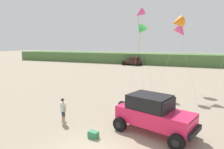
{
  "coord_description": "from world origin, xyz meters",
  "views": [
    {
      "loc": [
        4.25,
        -7.93,
        5.25
      ],
      "look_at": [
        -0.59,
        3.95,
        3.23
      ],
      "focal_mm": 32.12,
      "sensor_mm": 36.0,
      "label": 1
    }
  ],
  "objects_px": {
    "kite_red_delta": "(177,22)",
    "jeep": "(154,113)",
    "person_watching": "(63,109)",
    "cooler_box": "(93,135)",
    "distant_pickup": "(133,61)",
    "kite_yellow_diamond": "(140,14)",
    "kite_black_sled": "(181,31)",
    "kite_pink_ribbon": "(141,30)"
  },
  "relations": [
    {
      "from": "jeep",
      "to": "cooler_box",
      "type": "bearing_deg",
      "value": -147.55
    },
    {
      "from": "person_watching",
      "to": "distant_pickup",
      "type": "relative_size",
      "value": 0.35
    },
    {
      "from": "kite_red_delta",
      "to": "kite_black_sled",
      "type": "bearing_deg",
      "value": 82.1
    },
    {
      "from": "kite_red_delta",
      "to": "kite_yellow_diamond",
      "type": "xyz_separation_m",
      "value": [
        -3.94,
        -0.02,
        1.06
      ]
    },
    {
      "from": "cooler_box",
      "to": "kite_yellow_diamond",
      "type": "distance_m",
      "value": 15.03
    },
    {
      "from": "kite_pink_ribbon",
      "to": "person_watching",
      "type": "bearing_deg",
      "value": -106.9
    },
    {
      "from": "jeep",
      "to": "distant_pickup",
      "type": "bearing_deg",
      "value": 108.17
    },
    {
      "from": "jeep",
      "to": "kite_black_sled",
      "type": "bearing_deg",
      "value": 87.78
    },
    {
      "from": "kite_red_delta",
      "to": "jeep",
      "type": "bearing_deg",
      "value": -91.07
    },
    {
      "from": "jeep",
      "to": "kite_black_sled",
      "type": "distance_m",
      "value": 13.93
    },
    {
      "from": "jeep",
      "to": "distant_pickup",
      "type": "relative_size",
      "value": 1.06
    },
    {
      "from": "person_watching",
      "to": "distant_pickup",
      "type": "height_order",
      "value": "distant_pickup"
    },
    {
      "from": "jeep",
      "to": "person_watching",
      "type": "bearing_deg",
      "value": -173.18
    },
    {
      "from": "cooler_box",
      "to": "kite_yellow_diamond",
      "type": "height_order",
      "value": "kite_yellow_diamond"
    },
    {
      "from": "kite_black_sled",
      "to": "kite_yellow_diamond",
      "type": "distance_m",
      "value": 5.12
    },
    {
      "from": "person_watching",
      "to": "kite_black_sled",
      "type": "xyz_separation_m",
      "value": [
        6.32,
        13.56,
        5.6
      ]
    },
    {
      "from": "distant_pickup",
      "to": "kite_black_sled",
      "type": "height_order",
      "value": "kite_black_sled"
    },
    {
      "from": "distant_pickup",
      "to": "kite_black_sled",
      "type": "relative_size",
      "value": 0.63
    },
    {
      "from": "person_watching",
      "to": "kite_black_sled",
      "type": "distance_m",
      "value": 15.97
    },
    {
      "from": "kite_yellow_diamond",
      "to": "kite_red_delta",
      "type": "bearing_deg",
      "value": 0.28
    },
    {
      "from": "jeep",
      "to": "kite_red_delta",
      "type": "distance_m",
      "value": 12.34
    },
    {
      "from": "kite_red_delta",
      "to": "person_watching",
      "type": "bearing_deg",
      "value": -117.84
    },
    {
      "from": "distant_pickup",
      "to": "kite_yellow_diamond",
      "type": "bearing_deg",
      "value": -72.32
    },
    {
      "from": "distant_pickup",
      "to": "kite_pink_ribbon",
      "type": "distance_m",
      "value": 28.12
    },
    {
      "from": "jeep",
      "to": "kite_black_sled",
      "type": "xyz_separation_m",
      "value": [
        0.5,
        12.86,
        5.33
      ]
    },
    {
      "from": "cooler_box",
      "to": "distant_pickup",
      "type": "xyz_separation_m",
      "value": [
        -8.45,
        36.66,
        0.75
      ]
    },
    {
      "from": "kite_black_sled",
      "to": "kite_red_delta",
      "type": "bearing_deg",
      "value": -97.9
    },
    {
      "from": "cooler_box",
      "to": "kite_yellow_diamond",
      "type": "relative_size",
      "value": 0.06
    },
    {
      "from": "cooler_box",
      "to": "kite_black_sled",
      "type": "distance_m",
      "value": 16.42
    },
    {
      "from": "person_watching",
      "to": "cooler_box",
      "type": "distance_m",
      "value": 3.18
    },
    {
      "from": "distant_pickup",
      "to": "person_watching",
      "type": "bearing_deg",
      "value": -81.03
    },
    {
      "from": "cooler_box",
      "to": "kite_red_delta",
      "type": "xyz_separation_m",
      "value": [
        3.17,
        12.59,
        7.15
      ]
    },
    {
      "from": "kite_pink_ribbon",
      "to": "kite_black_sled",
      "type": "distance_m",
      "value": 5.57
    },
    {
      "from": "person_watching",
      "to": "kite_pink_ribbon",
      "type": "bearing_deg",
      "value": 73.1
    },
    {
      "from": "kite_pink_ribbon",
      "to": "kite_yellow_diamond",
      "type": "relative_size",
      "value": 0.79
    },
    {
      "from": "distant_pickup",
      "to": "kite_yellow_diamond",
      "type": "relative_size",
      "value": 0.52
    },
    {
      "from": "jeep",
      "to": "cooler_box",
      "type": "distance_m",
      "value": 3.66
    },
    {
      "from": "jeep",
      "to": "kite_yellow_diamond",
      "type": "xyz_separation_m",
      "value": [
        -3.74,
        10.68,
        7.2
      ]
    },
    {
      "from": "kite_red_delta",
      "to": "kite_black_sled",
      "type": "distance_m",
      "value": 2.33
    },
    {
      "from": "cooler_box",
      "to": "kite_pink_ribbon",
      "type": "bearing_deg",
      "value": 97.2
    },
    {
      "from": "person_watching",
      "to": "kite_red_delta",
      "type": "bearing_deg",
      "value": 62.16
    },
    {
      "from": "cooler_box",
      "to": "kite_yellow_diamond",
      "type": "bearing_deg",
      "value": 100.46
    }
  ]
}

